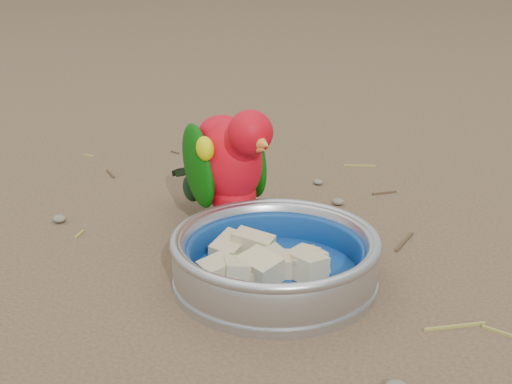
% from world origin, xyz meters
% --- Properties ---
extents(ground, '(60.00, 60.00, 0.00)m').
position_xyz_m(ground, '(0.00, 0.00, 0.00)').
color(ground, brown).
extents(food_bowl, '(0.24, 0.24, 0.02)m').
position_xyz_m(food_bowl, '(0.06, -0.01, 0.01)').
color(food_bowl, '#B2B2BA').
rests_on(food_bowl, ground).
extents(bowl_wall, '(0.24, 0.24, 0.04)m').
position_xyz_m(bowl_wall, '(0.06, -0.01, 0.04)').
color(bowl_wall, '#B2B2BA').
rests_on(bowl_wall, food_bowl).
extents(fruit_wedges, '(0.14, 0.14, 0.03)m').
position_xyz_m(fruit_wedges, '(0.06, -0.01, 0.03)').
color(fruit_wedges, '#CAB286').
rests_on(fruit_wedges, food_bowl).
extents(lory_parrot, '(0.23, 0.22, 0.17)m').
position_xyz_m(lory_parrot, '(-0.03, 0.11, 0.09)').
color(lory_parrot, red).
rests_on(lory_parrot, ground).
extents(ground_debris, '(0.90, 0.80, 0.01)m').
position_xyz_m(ground_debris, '(-0.04, 0.07, 0.00)').
color(ground_debris, olive).
rests_on(ground_debris, ground).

